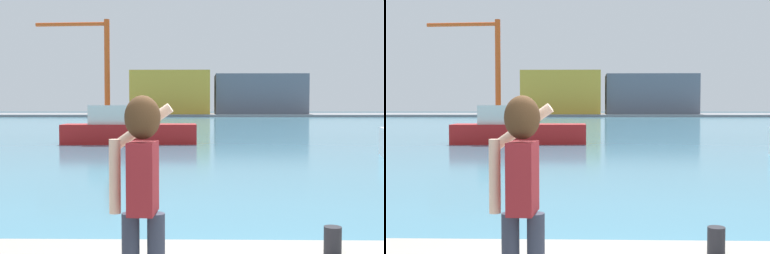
% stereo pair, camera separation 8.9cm
% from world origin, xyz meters
% --- Properties ---
extents(ground_plane, '(220.00, 220.00, 0.00)m').
position_xyz_m(ground_plane, '(0.00, 50.00, 0.00)').
color(ground_plane, '#334751').
extents(harbor_water, '(140.00, 100.00, 0.02)m').
position_xyz_m(harbor_water, '(0.00, 52.00, 0.01)').
color(harbor_water, teal).
rests_on(harbor_water, ground_plane).
extents(far_shore_dock, '(140.00, 20.00, 0.44)m').
position_xyz_m(far_shore_dock, '(0.00, 92.00, 0.22)').
color(far_shore_dock, gray).
rests_on(far_shore_dock, ground_plane).
extents(person_photographer, '(0.53, 0.55, 1.74)m').
position_xyz_m(person_photographer, '(-1.06, -0.20, 1.54)').
color(person_photographer, '#2D3342').
rests_on(person_photographer, quay_promenade).
extents(harbor_bollard, '(0.19, 0.19, 0.31)m').
position_xyz_m(harbor_bollard, '(0.87, 1.42, 0.63)').
color(harbor_bollard, black).
rests_on(harbor_bollard, quay_promenade).
extents(boat_moored, '(7.36, 2.18, 2.11)m').
position_xyz_m(boat_moored, '(-4.67, 22.74, 0.77)').
color(boat_moored, '#B21919').
rests_on(boat_moored, harbor_water).
extents(warehouse_left, '(14.85, 13.79, 8.18)m').
position_xyz_m(warehouse_left, '(-6.27, 92.48, 4.53)').
color(warehouse_left, gold).
rests_on(warehouse_left, far_shore_dock).
extents(warehouse_right, '(17.34, 11.23, 7.59)m').
position_xyz_m(warehouse_right, '(10.93, 92.55, 4.23)').
color(warehouse_right, slate).
rests_on(warehouse_right, far_shore_dock).
extents(port_crane, '(13.83, 1.78, 17.37)m').
position_xyz_m(port_crane, '(-19.59, 85.85, 11.28)').
color(port_crane, '#D84C19').
rests_on(port_crane, far_shore_dock).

